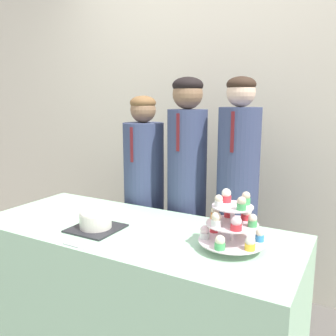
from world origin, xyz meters
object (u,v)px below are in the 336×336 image
(student_0, at_px, (144,207))
(student_2, at_px, (236,213))
(round_cake, at_px, (96,219))
(student_1, at_px, (187,203))
(cake_knife, at_px, (81,248))
(cupcake_stand, at_px, (232,223))

(student_0, xyz_separation_m, student_2, (0.65, -0.00, 0.06))
(round_cake, xyz_separation_m, student_2, (0.54, 0.63, -0.06))
(student_0, xyz_separation_m, student_1, (0.32, 0.00, 0.07))
(cake_knife, xyz_separation_m, cupcake_stand, (0.59, 0.32, 0.12))
(cake_knife, height_order, student_2, student_2)
(cake_knife, height_order, student_1, student_1)
(round_cake, distance_m, student_1, 0.66)
(cake_knife, bearing_deg, cupcake_stand, 28.94)
(student_2, bearing_deg, student_0, 180.00)
(round_cake, distance_m, cake_knife, 0.24)
(student_1, bearing_deg, student_0, -180.00)
(cake_knife, relative_size, student_1, 0.19)
(cupcake_stand, xyz_separation_m, student_2, (-0.15, 0.52, -0.13))
(cupcake_stand, xyz_separation_m, student_1, (-0.48, 0.52, -0.11))
(student_1, bearing_deg, cake_knife, -97.61)
(student_1, distance_m, student_2, 0.33)
(cake_knife, distance_m, student_2, 0.95)
(round_cake, height_order, cake_knife, round_cake)
(cupcake_stand, bearing_deg, round_cake, -171.51)
(student_1, bearing_deg, round_cake, -108.46)
(cupcake_stand, bearing_deg, student_2, 105.81)
(cupcake_stand, height_order, student_0, student_0)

